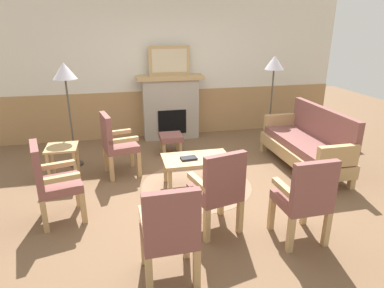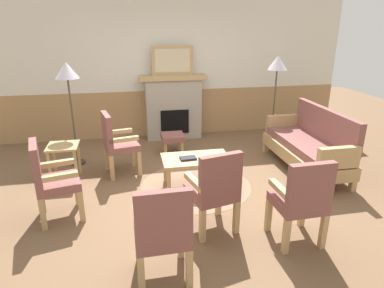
{
  "view_description": "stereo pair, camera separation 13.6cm",
  "coord_description": "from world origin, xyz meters",
  "px_view_note": "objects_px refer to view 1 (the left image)",
  "views": [
    {
      "loc": [
        -1.01,
        -4.18,
        2.23
      ],
      "look_at": [
        0.0,
        0.35,
        0.55
      ],
      "focal_mm": 31.21,
      "sensor_mm": 36.0,
      "label": 1
    },
    {
      "loc": [
        -0.88,
        -4.21,
        2.23
      ],
      "look_at": [
        0.0,
        0.35,
        0.55
      ],
      "focal_mm": 31.21,
      "sensor_mm": 36.0,
      "label": 2
    }
  ],
  "objects_px": {
    "coffee_table": "(197,161)",
    "floor_lamp_by_chairs": "(65,78)",
    "side_table": "(62,154)",
    "footstool": "(171,138)",
    "armchair_by_window_left": "(52,179)",
    "couch": "(307,144)",
    "book_on_table": "(189,158)",
    "armchair_corner_left": "(170,230)",
    "armchair_near_fireplace": "(116,142)",
    "armchair_front_center": "(218,188)",
    "fireplace": "(170,107)",
    "armchair_front_left": "(305,197)",
    "framed_picture": "(169,61)",
    "floor_lamp_by_couch": "(274,68)"
  },
  "relations": [
    {
      "from": "side_table",
      "to": "armchair_by_window_left",
      "type": "bearing_deg",
      "value": -87.87
    },
    {
      "from": "book_on_table",
      "to": "armchair_corner_left",
      "type": "height_order",
      "value": "armchair_corner_left"
    },
    {
      "from": "book_on_table",
      "to": "armchair_corner_left",
      "type": "xyz_separation_m",
      "value": [
        -0.55,
        -1.77,
        0.08
      ]
    },
    {
      "from": "footstool",
      "to": "armchair_by_window_left",
      "type": "height_order",
      "value": "armchair_by_window_left"
    },
    {
      "from": "fireplace",
      "to": "armchair_front_center",
      "type": "relative_size",
      "value": 1.33
    },
    {
      "from": "armchair_near_fireplace",
      "to": "armchair_front_center",
      "type": "relative_size",
      "value": 1.0
    },
    {
      "from": "armchair_by_window_left",
      "to": "side_table",
      "type": "height_order",
      "value": "armchair_by_window_left"
    },
    {
      "from": "armchair_near_fireplace",
      "to": "armchair_by_window_left",
      "type": "relative_size",
      "value": 1.0
    },
    {
      "from": "fireplace",
      "to": "floor_lamp_by_chairs",
      "type": "height_order",
      "value": "floor_lamp_by_chairs"
    },
    {
      "from": "book_on_table",
      "to": "armchair_front_left",
      "type": "relative_size",
      "value": 0.23
    },
    {
      "from": "fireplace",
      "to": "armchair_near_fireplace",
      "type": "distance_m",
      "value": 1.96
    },
    {
      "from": "couch",
      "to": "footstool",
      "type": "relative_size",
      "value": 4.5
    },
    {
      "from": "framed_picture",
      "to": "armchair_front_center",
      "type": "xyz_separation_m",
      "value": [
        -0.02,
        -3.41,
        -1.02
      ]
    },
    {
      "from": "footstool",
      "to": "armchair_corner_left",
      "type": "bearing_deg",
      "value": -99.3
    },
    {
      "from": "armchair_near_fireplace",
      "to": "armchair_front_center",
      "type": "bearing_deg",
      "value": -58.88
    },
    {
      "from": "armchair_front_center",
      "to": "armchair_near_fireplace",
      "type": "bearing_deg",
      "value": 121.12
    },
    {
      "from": "armchair_corner_left",
      "to": "side_table",
      "type": "xyz_separation_m",
      "value": [
        -1.21,
        2.39,
        -0.1
      ]
    },
    {
      "from": "framed_picture",
      "to": "armchair_near_fireplace",
      "type": "height_order",
      "value": "framed_picture"
    },
    {
      "from": "coffee_table",
      "to": "floor_lamp_by_chairs",
      "type": "bearing_deg",
      "value": 146.5
    },
    {
      "from": "couch",
      "to": "armchair_corner_left",
      "type": "distance_m",
      "value": 3.3
    },
    {
      "from": "armchair_by_window_left",
      "to": "book_on_table",
      "type": "bearing_deg",
      "value": 15.58
    },
    {
      "from": "floor_lamp_by_chairs",
      "to": "armchair_front_left",
      "type": "bearing_deg",
      "value": -46.3
    },
    {
      "from": "fireplace",
      "to": "coffee_table",
      "type": "relative_size",
      "value": 1.35
    },
    {
      "from": "couch",
      "to": "armchair_front_left",
      "type": "height_order",
      "value": "same"
    },
    {
      "from": "armchair_front_left",
      "to": "book_on_table",
      "type": "bearing_deg",
      "value": 121.71
    },
    {
      "from": "couch",
      "to": "coffee_table",
      "type": "distance_m",
      "value": 1.91
    },
    {
      "from": "floor_lamp_by_couch",
      "to": "armchair_front_left",
      "type": "bearing_deg",
      "value": -108.73
    },
    {
      "from": "coffee_table",
      "to": "armchair_near_fireplace",
      "type": "bearing_deg",
      "value": 149.57
    },
    {
      "from": "framed_picture",
      "to": "armchair_near_fireplace",
      "type": "bearing_deg",
      "value": -124.25
    },
    {
      "from": "coffee_table",
      "to": "footstool",
      "type": "relative_size",
      "value": 2.4
    },
    {
      "from": "book_on_table",
      "to": "armchair_corner_left",
      "type": "bearing_deg",
      "value": -107.19
    },
    {
      "from": "coffee_table",
      "to": "book_on_table",
      "type": "distance_m",
      "value": 0.15
    },
    {
      "from": "armchair_front_left",
      "to": "armchair_front_center",
      "type": "bearing_deg",
      "value": 154.95
    },
    {
      "from": "armchair_front_left",
      "to": "armchair_corner_left",
      "type": "bearing_deg",
      "value": -169.14
    },
    {
      "from": "coffee_table",
      "to": "book_on_table",
      "type": "height_order",
      "value": "book_on_table"
    },
    {
      "from": "couch",
      "to": "armchair_by_window_left",
      "type": "height_order",
      "value": "same"
    },
    {
      "from": "framed_picture",
      "to": "floor_lamp_by_couch",
      "type": "xyz_separation_m",
      "value": [
        1.84,
        -0.73,
        -0.11
      ]
    },
    {
      "from": "armchair_front_left",
      "to": "floor_lamp_by_chairs",
      "type": "relative_size",
      "value": 0.58
    },
    {
      "from": "footstool",
      "to": "armchair_front_left",
      "type": "bearing_deg",
      "value": -71.81
    },
    {
      "from": "armchair_by_window_left",
      "to": "floor_lamp_by_couch",
      "type": "distance_m",
      "value": 4.31
    },
    {
      "from": "footstool",
      "to": "floor_lamp_by_chairs",
      "type": "bearing_deg",
      "value": -174.0
    },
    {
      "from": "fireplace",
      "to": "book_on_table",
      "type": "bearing_deg",
      "value": -92.89
    },
    {
      "from": "couch",
      "to": "armchair_by_window_left",
      "type": "bearing_deg",
      "value": -168.14
    },
    {
      "from": "coffee_table",
      "to": "armchair_corner_left",
      "type": "distance_m",
      "value": 1.93
    },
    {
      "from": "side_table",
      "to": "footstool",
      "type": "bearing_deg",
      "value": 24.22
    },
    {
      "from": "book_on_table",
      "to": "fireplace",
      "type": "bearing_deg",
      "value": 87.11
    },
    {
      "from": "fireplace",
      "to": "framed_picture",
      "type": "height_order",
      "value": "framed_picture"
    },
    {
      "from": "floor_lamp_by_chairs",
      "to": "armchair_front_center",
      "type": "bearing_deg",
      "value": -52.77
    },
    {
      "from": "floor_lamp_by_couch",
      "to": "couch",
      "type": "bearing_deg",
      "value": -87.41
    },
    {
      "from": "side_table",
      "to": "coffee_table",
      "type": "bearing_deg",
      "value": -17.19
    }
  ]
}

